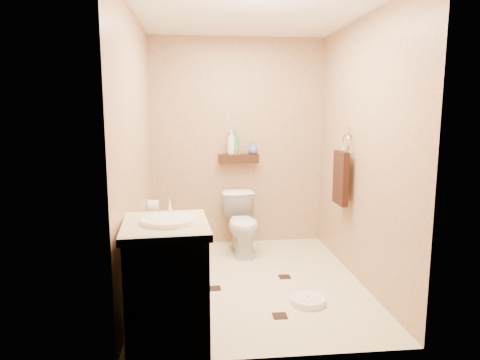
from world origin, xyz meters
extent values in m
plane|color=beige|center=(0.00, 0.00, 0.00)|extent=(2.50, 2.50, 0.00)
cube|color=tan|center=(0.00, 1.25, 1.20)|extent=(2.00, 0.04, 2.40)
cube|color=tan|center=(0.00, -1.25, 1.20)|extent=(2.00, 0.04, 2.40)
cube|color=tan|center=(-1.00, 0.00, 1.20)|extent=(0.04, 2.50, 2.40)
cube|color=tan|center=(1.00, 0.00, 1.20)|extent=(0.04, 2.50, 2.40)
cube|color=white|center=(0.00, 0.00, 2.40)|extent=(2.00, 2.50, 0.02)
cube|color=black|center=(0.00, 1.17, 1.02)|extent=(0.46, 0.14, 0.10)
cube|color=black|center=(-0.35, -0.13, 0.00)|extent=(0.11, 0.11, 0.01)
cube|color=black|center=(0.33, 0.07, 0.00)|extent=(0.11, 0.11, 0.01)
cube|color=black|center=(0.13, -0.70, 0.00)|extent=(0.11, 0.11, 0.01)
cube|color=black|center=(-0.55, 0.52, 0.00)|extent=(0.11, 0.11, 0.01)
cube|color=black|center=(0.47, -0.54, 0.00)|extent=(0.11, 0.11, 0.01)
cube|color=black|center=(0.04, 0.63, 0.00)|extent=(0.11, 0.11, 0.01)
imported|color=white|center=(0.01, 0.83, 0.33)|extent=(0.43, 0.68, 0.66)
cube|color=brown|center=(-0.70, -0.95, 0.39)|extent=(0.57, 0.68, 0.78)
cube|color=beige|center=(-0.70, -0.95, 0.81)|extent=(0.61, 0.72, 0.05)
cylinder|color=white|center=(-0.68, -0.95, 0.84)|extent=(0.36, 0.36, 0.05)
cylinder|color=silver|center=(-0.68, -0.73, 0.90)|extent=(0.03, 0.03, 0.12)
cylinder|color=white|center=(0.40, -0.51, 0.03)|extent=(0.35, 0.35, 0.05)
cylinder|color=white|center=(0.40, -0.51, 0.06)|extent=(0.17, 0.17, 0.01)
cylinder|color=#1A695B|center=(-0.82, 0.62, 0.05)|extent=(0.10, 0.10, 0.11)
cylinder|color=white|center=(-0.82, 0.62, 0.25)|extent=(0.02, 0.02, 0.30)
sphere|color=white|center=(-0.82, 0.62, 0.39)|extent=(0.07, 0.07, 0.07)
cube|color=silver|center=(0.98, 0.25, 1.38)|extent=(0.03, 0.06, 0.08)
torus|color=silver|center=(0.95, 0.25, 1.26)|extent=(0.02, 0.19, 0.19)
cube|color=black|center=(0.91, 0.25, 0.92)|extent=(0.06, 0.30, 0.52)
cylinder|color=white|center=(-0.94, 0.65, 0.60)|extent=(0.11, 0.11, 0.11)
cylinder|color=silver|center=(-0.98, 0.65, 0.66)|extent=(0.04, 0.02, 0.02)
imported|color=silver|center=(-0.08, 1.17, 1.21)|extent=(0.15, 0.15, 0.28)
imported|color=gold|center=(-0.05, 1.17, 1.15)|extent=(0.09, 0.09, 0.16)
imported|color=#BE1636|center=(-0.04, 1.17, 1.14)|extent=(0.11, 0.11, 0.13)
imported|color=green|center=(-0.04, 1.17, 1.20)|extent=(0.11, 0.11, 0.27)
imported|color=gold|center=(-0.03, 1.17, 1.15)|extent=(0.10, 0.10, 0.15)
imported|color=#5061C8|center=(0.17, 1.17, 1.14)|extent=(0.13, 0.13, 0.14)
camera|label=1|loc=(-0.49, -3.74, 1.56)|focal=32.00mm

